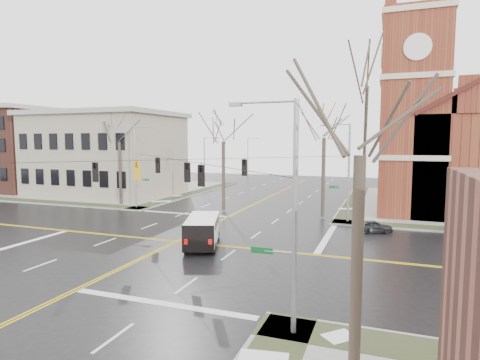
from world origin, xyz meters
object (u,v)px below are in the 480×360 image
(signal_pole_nw, at_px, (137,165))
(streetlight_north_a, at_px, (205,162))
(parked_car_a, at_px, (373,226))
(tree_ne, at_px, (324,132))
(tree_nw_near, at_px, (223,137))
(tree_nw_far, at_px, (119,138))
(tree_se, at_px, (360,139))
(cargo_van, at_px, (203,229))
(streetlight_north_b, at_px, (249,157))
(signal_pole_ne, at_px, (347,170))
(signal_pole_se, at_px, (290,211))

(signal_pole_nw, bearing_deg, streetlight_north_a, 87.68)
(parked_car_a, height_order, tree_ne, tree_ne)
(tree_nw_near, bearing_deg, tree_ne, -0.51)
(tree_nw_far, bearing_deg, tree_se, -43.39)
(cargo_van, bearing_deg, signal_pole_nw, 119.93)
(streetlight_north_b, xyz_separation_m, tree_nw_far, (-3.91, -35.12, 3.47))
(tree_ne, bearing_deg, tree_se, -79.60)
(signal_pole_nw, bearing_deg, tree_nw_far, 156.98)
(parked_car_a, xyz_separation_m, tree_nw_far, (-28.43, 4.67, 7.41))
(signal_pole_ne, distance_m, cargo_van, 15.31)
(parked_car_a, bearing_deg, tree_ne, 25.75)
(signal_pole_ne, distance_m, signal_pole_nw, 22.64)
(tree_nw_near, distance_m, tree_se, 31.42)
(streetlight_north_a, xyz_separation_m, tree_nw_far, (-3.91, -15.12, 3.47))
(tree_nw_far, xyz_separation_m, tree_nw_near, (12.95, 0.33, 0.07))
(streetlight_north_b, distance_m, tree_nw_far, 35.51)
(tree_nw_near, height_order, tree_se, tree_nw_near)
(signal_pole_nw, distance_m, tree_ne, 20.64)
(streetlight_north_a, height_order, cargo_van, streetlight_north_a)
(streetlight_north_a, bearing_deg, signal_pole_se, -60.91)
(signal_pole_nw, distance_m, tree_nw_near, 10.32)
(signal_pole_ne, height_order, tree_se, tree_se)
(streetlight_north_b, height_order, tree_nw_near, tree_nw_near)
(tree_ne, bearing_deg, signal_pole_nw, -175.46)
(signal_pole_se, height_order, streetlight_north_a, signal_pole_se)
(tree_nw_far, bearing_deg, signal_pole_ne, -3.05)
(signal_pole_nw, height_order, signal_pole_se, same)
(tree_ne, bearing_deg, signal_pole_se, -84.53)
(tree_nw_near, bearing_deg, streetlight_north_b, 104.56)
(parked_car_a, bearing_deg, streetlight_north_a, 31.84)
(signal_pole_ne, bearing_deg, tree_ne, 145.64)
(signal_pole_se, relative_size, tree_nw_far, 0.82)
(signal_pole_ne, bearing_deg, signal_pole_nw, 180.00)
(tree_nw_near, xyz_separation_m, tree_se, (15.57, -27.29, -0.36))
(signal_pole_se, height_order, parked_car_a, signal_pole_se)
(tree_nw_near, bearing_deg, signal_pole_nw, -170.03)
(signal_pole_ne, relative_size, parked_car_a, 2.92)
(signal_pole_ne, relative_size, signal_pole_nw, 1.00)
(tree_nw_near, bearing_deg, tree_se, -60.29)
(cargo_van, distance_m, tree_nw_near, 15.63)
(streetlight_north_b, xyz_separation_m, cargo_van, (12.98, -48.32, -3.23))
(streetlight_north_a, distance_m, cargo_van, 31.32)
(signal_pole_ne, height_order, parked_car_a, signal_pole_ne)
(streetlight_north_a, bearing_deg, tree_ne, -37.20)
(tree_nw_near, bearing_deg, cargo_van, -73.76)
(signal_pole_se, xyz_separation_m, parked_car_a, (2.55, 19.71, -4.43))
(streetlight_north_b, height_order, parked_car_a, streetlight_north_b)
(signal_pole_nw, distance_m, signal_pole_se, 32.28)
(signal_pole_nw, height_order, cargo_van, signal_pole_nw)
(signal_pole_ne, bearing_deg, streetlight_north_a, 143.10)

